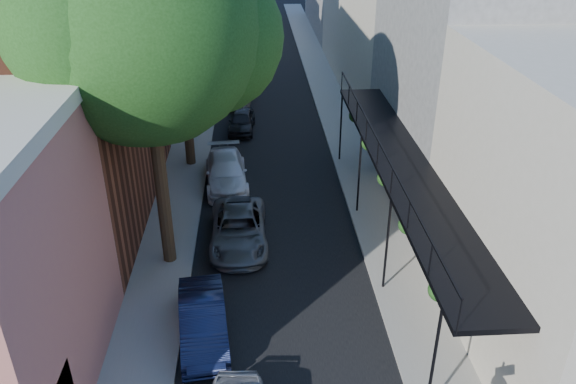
{
  "coord_description": "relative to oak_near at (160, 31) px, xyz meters",
  "views": [
    {
      "loc": [
        -0.67,
        -6.46,
        11.34
      ],
      "look_at": [
        0.31,
        9.68,
        2.8
      ],
      "focal_mm": 35.0,
      "sensor_mm": 36.0,
      "label": 1
    }
  ],
  "objects": [
    {
      "name": "oak_near",
      "position": [
        0.0,
        0.0,
        0.0
      ],
      "size": [
        7.48,
        6.8,
        11.42
      ],
      "color": "#312113",
      "rests_on": "ground"
    },
    {
      "name": "parked_car_b",
      "position": [
        1.03,
        -4.16,
        -7.26
      ],
      "size": [
        1.74,
        3.85,
        1.23
      ],
      "primitive_type": "imported",
      "rotation": [
        0.0,
        0.0,
        0.12
      ],
      "color": "#131B3C",
      "rests_on": "ground"
    },
    {
      "name": "buildings_left",
      "position": [
        -5.93,
        18.5,
        -2.94
      ],
      "size": [
        10.1,
        59.1,
        12.0
      ],
      "color": "#BE6A61",
      "rests_on": "ground"
    },
    {
      "name": "parked_car_d",
      "position": [
        1.33,
        5.56,
        -7.25
      ],
      "size": [
        2.13,
        4.49,
        1.26
      ],
      "primitive_type": "imported",
      "rotation": [
        0.0,
        0.0,
        0.08
      ],
      "color": "white",
      "rests_on": "ground"
    },
    {
      "name": "oak_mid",
      "position": [
        -0.05,
        7.97,
        -0.82
      ],
      "size": [
        6.6,
        6.0,
        10.2
      ],
      "color": "#312113",
      "rests_on": "ground"
    },
    {
      "name": "parked_car_c",
      "position": [
        1.97,
        0.78,
        -7.27
      ],
      "size": [
        2.08,
        4.41,
        1.22
      ],
      "primitive_type": "imported",
      "rotation": [
        0.0,
        0.0,
        0.01
      ],
      "color": "#585A60",
      "rests_on": "ground"
    },
    {
      "name": "buildings_right",
      "position": [
        12.36,
        19.23,
        -3.45
      ],
      "size": [
        9.8,
        55.0,
        10.0
      ],
      "color": "beige",
      "rests_on": "ground"
    },
    {
      "name": "parked_car_e",
      "position": [
        1.93,
        12.02,
        -7.32
      ],
      "size": [
        1.55,
        3.38,
        1.12
      ],
      "primitive_type": "imported",
      "rotation": [
        0.0,
        0.0,
        -0.07
      ],
      "color": "black",
      "rests_on": "ground"
    },
    {
      "name": "sidewalk_right",
      "position": [
        7.37,
        19.74,
        -7.82
      ],
      "size": [
        2.0,
        64.0,
        0.12
      ],
      "primitive_type": "cube",
      "color": "gray",
      "rests_on": "ground"
    },
    {
      "name": "road_surface",
      "position": [
        3.37,
        19.74,
        -7.87
      ],
      "size": [
        6.0,
        64.0,
        0.01
      ],
      "primitive_type": "cube",
      "color": "black",
      "rests_on": "ground"
    },
    {
      "name": "sidewalk_left",
      "position": [
        -0.63,
        19.74,
        -7.82
      ],
      "size": [
        2.0,
        64.0,
        0.12
      ],
      "primitive_type": "cube",
      "color": "gray",
      "rests_on": "ground"
    },
    {
      "name": "parked_car_g",
      "position": [
        0.77,
        21.3,
        -7.18
      ],
      "size": [
        2.7,
        5.21,
        1.4
      ],
      "primitive_type": "imported",
      "rotation": [
        0.0,
        0.0,
        -0.07
      ],
      "color": "#9199A4",
      "rests_on": "ground"
    },
    {
      "name": "parked_car_f",
      "position": [
        1.79,
        16.53,
        -7.24
      ],
      "size": [
        1.72,
        3.99,
        1.28
      ],
      "primitive_type": "imported",
      "rotation": [
        0.0,
        0.0,
        -0.1
      ],
      "color": "gray",
      "rests_on": "ground"
    }
  ]
}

